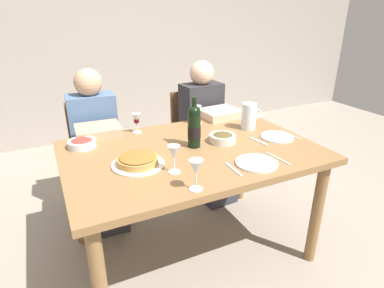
% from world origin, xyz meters
% --- Properties ---
extents(ground_plane, '(8.00, 8.00, 0.00)m').
position_xyz_m(ground_plane, '(0.00, 0.00, 0.00)').
color(ground_plane, gray).
extents(back_wall, '(8.00, 0.10, 2.80)m').
position_xyz_m(back_wall, '(0.00, 2.46, 1.40)').
color(back_wall, '#A3998E').
rests_on(back_wall, ground).
extents(dining_table, '(1.50, 1.00, 0.76)m').
position_xyz_m(dining_table, '(0.00, 0.00, 0.67)').
color(dining_table, olive).
rests_on(dining_table, ground).
extents(wine_bottle, '(0.08, 0.08, 0.31)m').
position_xyz_m(wine_bottle, '(0.03, 0.03, 0.89)').
color(wine_bottle, black).
rests_on(wine_bottle, dining_table).
extents(water_pitcher, '(0.16, 0.10, 0.18)m').
position_xyz_m(water_pitcher, '(0.52, 0.15, 0.84)').
color(water_pitcher, silver).
rests_on(water_pitcher, dining_table).
extents(baked_tart, '(0.29, 0.29, 0.06)m').
position_xyz_m(baked_tart, '(-0.35, -0.07, 0.79)').
color(baked_tart, white).
rests_on(baked_tart, dining_table).
extents(salad_bowl, '(0.17, 0.17, 0.05)m').
position_xyz_m(salad_bowl, '(-0.59, 0.32, 0.79)').
color(salad_bowl, silver).
rests_on(salad_bowl, dining_table).
extents(olive_bowl, '(0.17, 0.17, 0.06)m').
position_xyz_m(olive_bowl, '(0.23, 0.02, 0.79)').
color(olive_bowl, silver).
rests_on(olive_bowl, dining_table).
extents(wine_glass_left_diner, '(0.07, 0.07, 0.15)m').
position_xyz_m(wine_glass_left_diner, '(-0.18, -0.43, 0.87)').
color(wine_glass_left_diner, silver).
rests_on(wine_glass_left_diner, dining_table).
extents(wine_glass_right_diner, '(0.07, 0.07, 0.15)m').
position_xyz_m(wine_glass_right_diner, '(-0.21, -0.23, 0.87)').
color(wine_glass_right_diner, silver).
rests_on(wine_glass_right_diner, dining_table).
extents(wine_glass_centre, '(0.06, 0.06, 0.14)m').
position_xyz_m(wine_glass_centre, '(-0.21, 0.42, 0.85)').
color(wine_glass_centre, silver).
rests_on(wine_glass_centre, dining_table).
extents(wine_glass_spare, '(0.06, 0.06, 0.14)m').
position_xyz_m(wine_glass_spare, '(0.24, 0.41, 0.86)').
color(wine_glass_spare, silver).
rests_on(wine_glass_spare, dining_table).
extents(dinner_plate_left_setting, '(0.21, 0.21, 0.01)m').
position_xyz_m(dinner_plate_left_setting, '(0.59, -0.08, 0.77)').
color(dinner_plate_left_setting, silver).
rests_on(dinner_plate_left_setting, dining_table).
extents(dinner_plate_right_setting, '(0.23, 0.23, 0.01)m').
position_xyz_m(dinner_plate_right_setting, '(0.23, -0.33, 0.77)').
color(dinner_plate_right_setting, white).
rests_on(dinner_plate_right_setting, dining_table).
extents(fork_left_setting, '(0.04, 0.16, 0.00)m').
position_xyz_m(fork_left_setting, '(0.44, -0.08, 0.76)').
color(fork_left_setting, silver).
rests_on(fork_left_setting, dining_table).
extents(knife_left_setting, '(0.02, 0.18, 0.00)m').
position_xyz_m(knife_left_setting, '(0.70, -0.08, 0.76)').
color(knife_left_setting, silver).
rests_on(knife_left_setting, dining_table).
extents(knife_right_setting, '(0.02, 0.18, 0.00)m').
position_xyz_m(knife_right_setting, '(0.38, -0.33, 0.76)').
color(knife_right_setting, silver).
rests_on(knife_right_setting, dining_table).
extents(spoon_right_setting, '(0.02, 0.16, 0.00)m').
position_xyz_m(spoon_right_setting, '(0.08, -0.33, 0.76)').
color(spoon_right_setting, silver).
rests_on(spoon_right_setting, dining_table).
extents(chair_left, '(0.42, 0.42, 0.87)m').
position_xyz_m(chair_left, '(-0.45, 0.89, 0.50)').
color(chair_left, brown).
rests_on(chair_left, ground).
extents(diner_left, '(0.35, 0.51, 1.16)m').
position_xyz_m(diner_left, '(-0.45, 0.66, 0.62)').
color(diner_left, '#4C6B93').
rests_on(diner_left, ground).
extents(chair_right, '(0.43, 0.43, 0.87)m').
position_xyz_m(chair_right, '(0.44, 0.87, 0.50)').
color(chair_right, brown).
rests_on(chair_right, ground).
extents(diner_right, '(0.36, 0.52, 1.16)m').
position_xyz_m(diner_right, '(0.46, 0.63, 0.62)').
color(diner_right, '#2D2D33').
rests_on(diner_right, ground).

